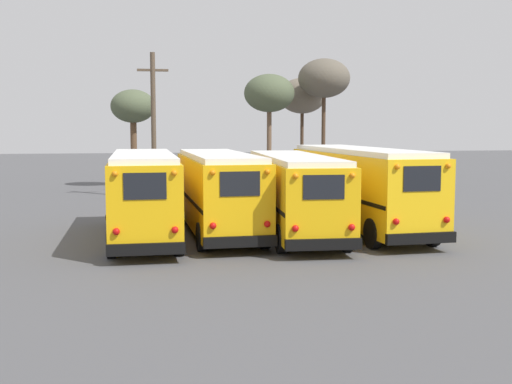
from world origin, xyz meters
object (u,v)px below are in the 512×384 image
at_px(utility_pole, 154,124).
at_px(bare_tree_1, 269,94).
at_px(school_bus_2, 294,191).
at_px(bare_tree_2, 324,79).
at_px(school_bus_0, 144,193).
at_px(school_bus_1, 218,190).
at_px(school_bus_3, 359,185).
at_px(bare_tree_0, 302,96).
at_px(bare_tree_3, 133,108).

distance_m(utility_pole, bare_tree_1, 8.64).
distance_m(school_bus_2, utility_pole, 14.80).
xyz_separation_m(bare_tree_1, bare_tree_2, (3.68, -0.11, 1.01)).
bearing_deg(utility_pole, school_bus_0, -92.79).
xyz_separation_m(school_bus_1, school_bus_3, (5.81, 0.03, 0.09)).
xyz_separation_m(utility_pole, bare_tree_0, (10.64, 6.81, 1.97)).
xyz_separation_m(school_bus_2, school_bus_3, (2.91, 0.60, 0.13)).
height_order(bare_tree_2, bare_tree_3, bare_tree_2).
height_order(utility_pole, bare_tree_3, utility_pole).
height_order(school_bus_1, school_bus_2, school_bus_1).
relative_size(school_bus_1, utility_pole, 1.15).
relative_size(school_bus_0, bare_tree_1, 1.24).
xyz_separation_m(school_bus_1, utility_pole, (-2.24, 13.05, 2.67)).
bearing_deg(bare_tree_2, school_bus_1, -118.64).
distance_m(school_bus_1, school_bus_3, 5.81).
xyz_separation_m(school_bus_2, bare_tree_0, (5.50, 20.43, 4.67)).
bearing_deg(bare_tree_0, school_bus_1, -112.93).
bearing_deg(utility_pole, bare_tree_0, 32.63).
bearing_deg(bare_tree_2, bare_tree_1, 178.23).
relative_size(school_bus_3, bare_tree_1, 1.43).
bearing_deg(school_bus_1, bare_tree_2, 61.36).
bearing_deg(school_bus_0, school_bus_1, 13.82).
bearing_deg(school_bus_0, bare_tree_1, 64.55).
distance_m(bare_tree_2, bare_tree_3, 13.22).
distance_m(utility_pole, bare_tree_2, 12.17).
relative_size(bare_tree_0, bare_tree_3, 1.13).
height_order(school_bus_1, bare_tree_0, bare_tree_0).
relative_size(school_bus_1, bare_tree_1, 1.27).
bearing_deg(school_bus_0, utility_pole, 87.21).
relative_size(school_bus_0, school_bus_3, 0.87).
xyz_separation_m(school_bus_1, school_bus_2, (2.90, -0.57, -0.04)).
height_order(school_bus_3, utility_pole, utility_pole).
distance_m(utility_pole, bare_tree_0, 12.78).
bearing_deg(utility_pole, bare_tree_1, 25.44).
relative_size(school_bus_1, school_bus_2, 0.93).
distance_m(school_bus_0, school_bus_2, 5.81).
distance_m(school_bus_3, bare_tree_0, 20.50).
height_order(school_bus_3, bare_tree_2, bare_tree_2).
relative_size(school_bus_2, bare_tree_3, 1.55).
bearing_deg(school_bus_2, school_bus_1, 168.97).
xyz_separation_m(school_bus_0, bare_tree_0, (11.31, 20.58, 4.62)).
xyz_separation_m(bare_tree_1, bare_tree_3, (-8.84, 3.72, -0.84)).
bearing_deg(bare_tree_2, utility_pole, -162.75).
xyz_separation_m(school_bus_3, bare_tree_0, (2.59, 19.83, 4.54)).
height_order(utility_pole, bare_tree_2, bare_tree_2).
bearing_deg(school_bus_1, bare_tree_3, 99.68).
bearing_deg(bare_tree_1, bare_tree_2, -1.77).
bearing_deg(bare_tree_2, school_bus_3, -101.06).
height_order(school_bus_0, school_bus_1, school_bus_0).
bearing_deg(bare_tree_1, school_bus_2, -98.13).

